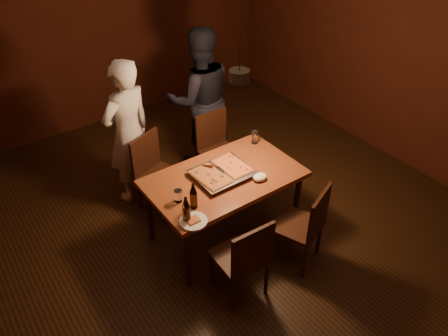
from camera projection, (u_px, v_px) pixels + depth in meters
room_shell at (239, 111)px, 3.96m from camera, size 6.00×6.00×6.00m
dining_table at (224, 182)px, 4.29m from camera, size 1.50×0.90×0.75m
chair_far_left at (154, 166)px, 4.75m from camera, size 0.54×0.54×0.49m
chair_far_right at (216, 143)px, 5.13m from camera, size 0.42×0.42×0.49m
chair_near_left at (245, 254)px, 3.72m from camera, size 0.44×0.44×0.49m
chair_near_right at (307, 220)px, 4.06m from camera, size 0.55×0.55×0.49m
pizza_tray at (222, 174)px, 4.25m from camera, size 0.57×0.48×0.05m
pizza_meat at (211, 176)px, 4.15m from camera, size 0.28×0.41×0.02m
pizza_cheese at (232, 166)px, 4.30m from camera, size 0.26×0.40×0.02m
spatula at (219, 170)px, 4.24m from camera, size 0.21×0.25×0.04m
beer_bottle_a at (186, 209)px, 3.66m from camera, size 0.07×0.07×0.26m
beer_bottle_b at (193, 196)px, 3.81m from camera, size 0.07×0.07×0.26m
water_glass_left at (178, 196)px, 3.92m from camera, size 0.08×0.08×0.12m
water_glass_right at (255, 137)px, 4.69m from camera, size 0.07×0.07×0.15m
plate_slice at (193, 221)px, 3.72m from camera, size 0.24×0.24×0.03m
napkin at (260, 177)px, 4.19m from camera, size 0.15×0.11×0.06m
diner_white at (128, 133)px, 4.73m from camera, size 0.70×0.55×1.68m
diner_dark at (200, 99)px, 5.29m from camera, size 1.01×0.88×1.76m
pendant_lamp at (239, 74)px, 3.75m from camera, size 0.18×0.18×1.10m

